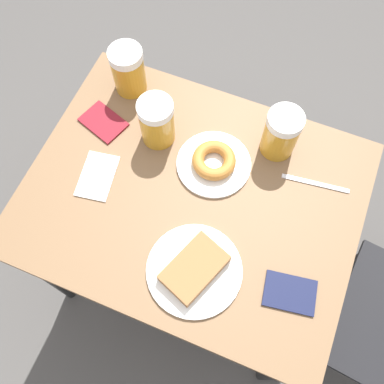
% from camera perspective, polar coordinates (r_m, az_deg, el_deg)
% --- Properties ---
extents(ground_plane, '(8.00, 8.00, 0.00)m').
position_cam_1_polar(ground_plane, '(1.82, 0.00, -9.25)').
color(ground_plane, '#474442').
extents(table, '(0.70, 0.89, 0.71)m').
position_cam_1_polar(table, '(1.21, 0.00, -1.73)').
color(table, brown).
rests_on(table, ground_plane).
extents(plate_with_cake, '(0.24, 0.24, 0.04)m').
position_cam_1_polar(plate_with_cake, '(1.07, 0.31, -10.27)').
color(plate_with_cake, white).
rests_on(plate_with_cake, table).
extents(plate_with_donut, '(0.21, 0.21, 0.04)m').
position_cam_1_polar(plate_with_donut, '(1.17, 2.92, 4.01)').
color(plate_with_donut, white).
rests_on(plate_with_donut, table).
extents(beer_mug_left, '(0.10, 0.10, 0.15)m').
position_cam_1_polar(beer_mug_left, '(1.28, -8.49, 15.78)').
color(beer_mug_left, '#C68C23').
rests_on(beer_mug_left, table).
extents(beer_mug_center, '(0.10, 0.10, 0.15)m').
position_cam_1_polar(beer_mug_center, '(1.17, 11.80, 7.69)').
color(beer_mug_center, '#C68C23').
rests_on(beer_mug_center, table).
extents(beer_mug_right, '(0.10, 0.10, 0.15)m').
position_cam_1_polar(beer_mug_right, '(1.17, -4.71, 9.35)').
color(beer_mug_right, '#C68C23').
rests_on(beer_mug_right, table).
extents(napkin_folded, '(0.15, 0.11, 0.00)m').
position_cam_1_polar(napkin_folded, '(1.19, -12.50, 2.10)').
color(napkin_folded, white).
rests_on(napkin_folded, table).
extents(fork, '(0.03, 0.18, 0.00)m').
position_cam_1_polar(fork, '(1.20, 16.11, 1.10)').
color(fork, silver).
rests_on(fork, table).
extents(passport_near_edge, '(0.11, 0.14, 0.01)m').
position_cam_1_polar(passport_near_edge, '(1.09, 12.91, -12.99)').
color(passport_near_edge, '#141938').
rests_on(passport_near_edge, table).
extents(passport_far_edge, '(0.12, 0.15, 0.01)m').
position_cam_1_polar(passport_far_edge, '(1.28, -11.74, 9.11)').
color(passport_far_edge, maroon).
rests_on(passport_far_edge, table).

